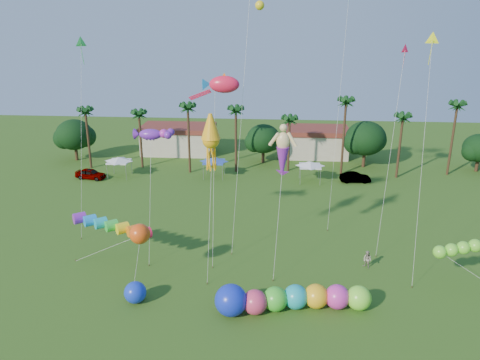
# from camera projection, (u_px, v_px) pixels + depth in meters

# --- Properties ---
(ground) EXTENTS (160.00, 160.00, 0.00)m
(ground) POSITION_uv_depth(u_px,v_px,m) (229.00, 340.00, 34.28)
(ground) COLOR #285116
(ground) RESTS_ON ground
(tree_line) EXTENTS (69.46, 8.91, 11.00)m
(tree_line) POSITION_uv_depth(u_px,v_px,m) (279.00, 139.00, 74.07)
(tree_line) COLOR #3A2819
(tree_line) RESTS_ON ground
(buildings_row) EXTENTS (35.00, 7.00, 4.00)m
(buildings_row) POSITION_uv_depth(u_px,v_px,m) (241.00, 143.00, 80.97)
(buildings_row) COLOR beige
(buildings_row) RESTS_ON ground
(tent_row) EXTENTS (31.00, 4.00, 0.60)m
(tent_row) POSITION_uv_depth(u_px,v_px,m) (213.00, 161.00, 68.06)
(tent_row) COLOR white
(tent_row) RESTS_ON ground
(car_a) EXTENTS (4.71, 2.57, 1.52)m
(car_a) POSITION_uv_depth(u_px,v_px,m) (91.00, 174.00, 68.62)
(car_a) COLOR #4C4C54
(car_a) RESTS_ON ground
(car_b) EXTENTS (4.40, 1.78, 1.42)m
(car_b) POSITION_uv_depth(u_px,v_px,m) (355.00, 177.00, 67.21)
(car_b) COLOR #4C4C54
(car_b) RESTS_ON ground
(spectator_b) EXTENTS (1.05, 1.05, 1.71)m
(spectator_b) POSITION_uv_depth(u_px,v_px,m) (367.00, 260.00, 43.98)
(spectator_b) COLOR #A09585
(spectator_b) RESTS_ON ground
(caterpillar_inflatable) EXTENTS (12.71, 4.08, 2.58)m
(caterpillar_inflatable) POSITION_uv_depth(u_px,v_px,m) (287.00, 299.00, 37.45)
(caterpillar_inflatable) COLOR #DB3965
(caterpillar_inflatable) RESTS_ON ground
(blue_ball) EXTENTS (1.83, 1.83, 1.83)m
(blue_ball) POSITION_uv_depth(u_px,v_px,m) (135.00, 292.00, 38.61)
(blue_ball) COLOR blue
(blue_ball) RESTS_ON ground
(rainbow_tube) EXTENTS (9.06, 4.46, 4.02)m
(rainbow_tube) POSITION_uv_depth(u_px,v_px,m) (124.00, 233.00, 43.48)
(rainbow_tube) COLOR #E71945
(rainbow_tube) RESTS_ON ground
(green_worm) EXTENTS (8.64, 1.50, 4.10)m
(green_worm) POSITION_uv_depth(u_px,v_px,m) (440.00, 252.00, 39.99)
(green_worm) COLOR #71E432
(green_worm) RESTS_ON ground
(orange_ball_kite) EXTENTS (2.21, 2.67, 5.85)m
(orange_ball_kite) POSITION_uv_depth(u_px,v_px,m) (140.00, 234.00, 39.81)
(orange_ball_kite) COLOR #EA4E13
(orange_ball_kite) RESTS_ON ground
(merman_kite) EXTENTS (2.36, 5.70, 12.94)m
(merman_kite) POSITION_uv_depth(u_px,v_px,m) (283.00, 154.00, 42.86)
(merman_kite) COLOR #F8D78C
(merman_kite) RESTS_ON ground
(fish_kite) EXTENTS (4.39, 5.72, 17.51)m
(fish_kite) POSITION_uv_depth(u_px,v_px,m) (224.00, 84.00, 42.72)
(fish_kite) COLOR #FB1B42
(fish_kite) RESTS_ON ground
(squid_kite) EXTENTS (1.80, 4.20, 14.78)m
(squid_kite) POSITION_uv_depth(u_px,v_px,m) (211.00, 140.00, 40.53)
(squid_kite) COLOR #FFAE14
(squid_kite) RESTS_ON ground
(lobster_kite) EXTENTS (4.39, 6.33, 12.50)m
(lobster_kite) POSITION_uv_depth(u_px,v_px,m) (151.00, 134.00, 45.12)
(lobster_kite) COLOR purple
(lobster_kite) RESTS_ON ground
(delta_kite_red) EXTENTS (1.98, 3.68, 20.16)m
(delta_kite_red) POSITION_uv_depth(u_px,v_px,m) (404.00, 56.00, 42.94)
(delta_kite_red) COLOR #E21943
(delta_kite_red) RESTS_ON ground
(delta_kite_yellow) EXTENTS (1.29, 5.25, 21.32)m
(delta_kite_yellow) POSITION_uv_depth(u_px,v_px,m) (432.00, 44.00, 38.85)
(delta_kite_yellow) COLOR #F3FF1A
(delta_kite_yellow) RESTS_ON ground
(delta_kite_green) EXTENTS (1.18, 5.27, 20.64)m
(delta_kite_green) POSITION_uv_depth(u_px,v_px,m) (81.00, 46.00, 47.90)
(delta_kite_green) COLOR green
(delta_kite_green) RESTS_ON ground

